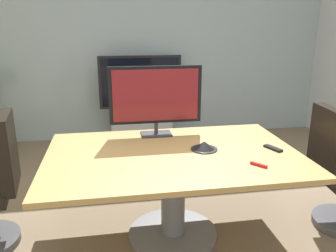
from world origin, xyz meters
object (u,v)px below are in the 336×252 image
at_px(conference_table, 173,172).
at_px(tv_monitor, 156,97).
at_px(wall_display_unit, 141,114).
at_px(remote_control, 273,148).
at_px(conference_phone, 204,146).

relative_size(conference_table, tv_monitor, 2.40).
relative_size(tv_monitor, wall_display_unit, 0.64).
bearing_deg(remote_control, tv_monitor, 126.91).
bearing_deg(conference_table, tv_monitor, 98.49).
relative_size(conference_table, conference_phone, 9.16).
height_order(tv_monitor, conference_phone, tv_monitor).
height_order(conference_table, conference_phone, conference_phone).
relative_size(conference_table, wall_display_unit, 1.54).
height_order(conference_phone, remote_control, conference_phone).
xyz_separation_m(wall_display_unit, remote_control, (0.86, -2.53, 0.32)).
bearing_deg(wall_display_unit, remote_control, -71.19).
bearing_deg(conference_phone, remote_control, -8.84).
xyz_separation_m(conference_table, remote_control, (0.83, -0.06, 0.18)).
xyz_separation_m(tv_monitor, remote_control, (0.90, -0.55, -0.35)).
xyz_separation_m(tv_monitor, wall_display_unit, (0.04, 1.98, -0.67)).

